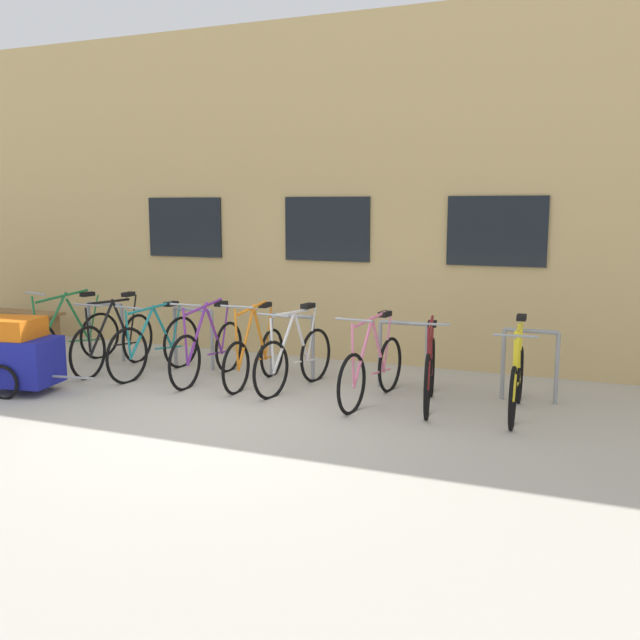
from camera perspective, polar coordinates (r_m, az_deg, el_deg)
name	(u,v)px	position (r m, az deg, el deg)	size (l,w,h in m)	color
ground_plane	(216,416)	(7.80, -8.32, -7.63)	(42.00, 42.00, 0.00)	#B2ADA0
storefront_building	(394,196)	(13.51, 5.97, 9.83)	(28.00, 6.72, 4.85)	tan
bike_rack	(292,339)	(9.30, -2.26, -1.52)	(6.65, 0.05, 0.85)	gray
bicycle_green	(69,337)	(10.76, -19.43, -1.31)	(0.54, 1.73, 1.10)	black
bicycle_teal	(156,346)	(9.78, -13.00, -2.00)	(0.44, 1.77, 1.00)	black
bicycle_yellow	(517,380)	(8.01, 15.44, -4.65)	(0.44, 1.73, 1.06)	black
bicycle_white	(294,358)	(8.78, -2.05, -3.07)	(0.44, 1.67, 1.05)	black
bicycle_orange	(255,355)	(9.04, -5.23, -2.81)	(0.44, 1.62, 1.08)	black
bicycle_black	(114,342)	(10.21, -16.12, -1.67)	(0.44, 1.81, 1.06)	black
bicycle_pink	(372,369)	(8.24, 4.18, -3.91)	(0.44, 1.75, 1.05)	black
bicycle_maroon	(430,372)	(8.13, 8.76, -4.16)	(0.47, 1.65, 1.04)	black
bicycle_purple	(208,350)	(9.35, -8.93, -2.41)	(0.44, 1.78, 1.08)	black
bike_trailer	(17,354)	(9.35, -23.05, -2.51)	(1.48, 0.76, 0.93)	navy
wooden_bench	(21,319)	(13.08, -22.75, 0.09)	(1.56, 0.40, 0.49)	olive
backpack	(31,340)	(11.73, -22.08, -1.48)	(0.28, 0.20, 0.44)	#1E4C1E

